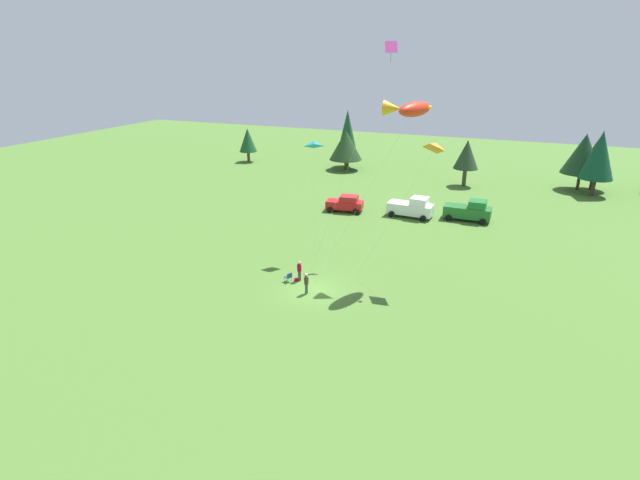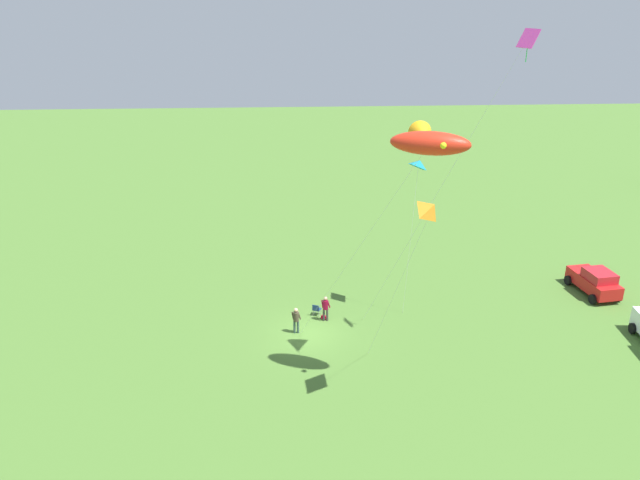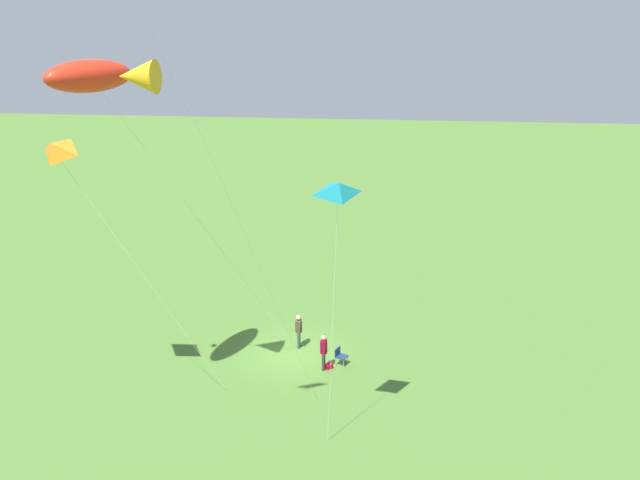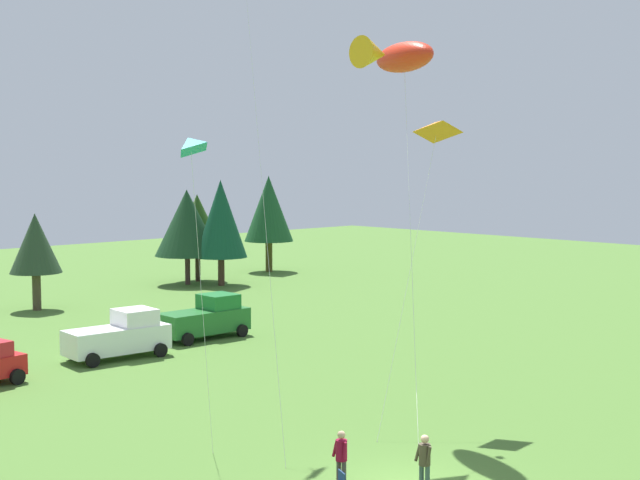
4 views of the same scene
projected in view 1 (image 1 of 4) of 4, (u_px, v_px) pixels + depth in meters
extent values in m
plane|color=#49722D|center=(312.00, 290.00, 38.90)|extent=(160.00, 160.00, 0.00)
cylinder|color=#38504B|center=(306.00, 289.00, 38.08)|extent=(0.14, 0.14, 0.85)
cylinder|color=#38504B|center=(307.00, 288.00, 38.27)|extent=(0.14, 0.14, 0.85)
cylinder|color=#423929|center=(306.00, 280.00, 37.92)|extent=(0.34, 0.34, 0.62)
sphere|color=tan|center=(306.00, 275.00, 37.75)|extent=(0.24, 0.24, 0.24)
cylinder|color=#423929|center=(305.00, 281.00, 37.75)|extent=(0.09, 0.18, 0.56)
cylinder|color=#423929|center=(307.00, 279.00, 38.10)|extent=(0.09, 0.24, 0.55)
cube|color=navy|center=(288.00, 277.00, 40.20)|extent=(0.63, 0.63, 0.04)
cube|color=navy|center=(290.00, 276.00, 39.98)|extent=(0.23, 0.46, 0.40)
cylinder|color=#A5A8AD|center=(284.00, 279.00, 40.28)|extent=(0.03, 0.03, 0.42)
cylinder|color=#A5A8AD|center=(288.00, 278.00, 40.55)|extent=(0.03, 0.03, 0.42)
cylinder|color=#A5A8AD|center=(288.00, 281.00, 39.99)|extent=(0.03, 0.03, 0.42)
cylinder|color=#A5A8AD|center=(292.00, 279.00, 40.27)|extent=(0.03, 0.03, 0.42)
cylinder|color=#393433|center=(299.00, 277.00, 40.27)|extent=(0.14, 0.14, 0.85)
cylinder|color=#393433|center=(300.00, 276.00, 40.45)|extent=(0.14, 0.14, 0.85)
cylinder|color=maroon|center=(299.00, 268.00, 40.10)|extent=(0.35, 0.35, 0.62)
sphere|color=tan|center=(299.00, 262.00, 39.94)|extent=(0.24, 0.24, 0.24)
cylinder|color=maroon|center=(298.00, 268.00, 39.94)|extent=(0.10, 0.16, 0.56)
cylinder|color=maroon|center=(300.00, 266.00, 40.28)|extent=(0.10, 0.25, 0.55)
cube|color=#B90925|center=(296.00, 280.00, 40.48)|extent=(0.38, 0.38, 0.22)
cube|color=red|center=(345.00, 205.00, 57.88)|extent=(4.41, 2.38, 0.90)
cube|color=red|center=(349.00, 199.00, 57.49)|extent=(2.21, 1.92, 0.65)
cylinder|color=black|center=(359.00, 207.00, 58.59)|extent=(0.70, 0.31, 0.68)
cylinder|color=black|center=(356.00, 212.00, 56.80)|extent=(0.70, 0.31, 0.68)
cylinder|color=black|center=(334.00, 205.00, 59.28)|extent=(0.70, 0.31, 0.68)
cylinder|color=black|center=(330.00, 210.00, 57.49)|extent=(0.70, 0.31, 0.68)
cube|color=white|center=(410.00, 209.00, 55.93)|extent=(5.13, 2.34, 1.20)
cube|color=white|center=(420.00, 201.00, 55.16)|extent=(1.92, 1.96, 0.80)
cylinder|color=black|center=(428.00, 213.00, 56.31)|extent=(0.69, 0.27, 0.68)
cylinder|color=black|center=(423.00, 219.00, 54.48)|extent=(0.69, 0.27, 0.68)
cylinder|color=black|center=(397.00, 209.00, 57.80)|extent=(0.69, 0.27, 0.68)
cylinder|color=black|center=(391.00, 214.00, 55.97)|extent=(0.69, 0.27, 0.68)
cube|color=#226929|center=(467.00, 212.00, 54.78)|extent=(5.03, 2.06, 1.20)
cube|color=#1B6F2C|center=(478.00, 204.00, 54.07)|extent=(1.82, 1.86, 0.80)
cylinder|color=black|center=(485.00, 216.00, 55.28)|extent=(0.68, 0.23, 0.68)
cylinder|color=black|center=(483.00, 222.00, 53.40)|extent=(0.68, 0.23, 0.68)
cylinder|color=black|center=(452.00, 212.00, 56.59)|extent=(0.68, 0.23, 0.68)
cylinder|color=black|center=(448.00, 218.00, 54.71)|extent=(0.68, 0.23, 0.68)
cylinder|color=brown|center=(249.00, 157.00, 83.94)|extent=(0.47, 0.47, 1.73)
cone|color=#184C27|center=(248.00, 140.00, 82.96)|extent=(2.92, 2.92, 3.85)
cylinder|color=#51351A|center=(347.00, 158.00, 80.49)|extent=(0.59, 0.59, 2.56)
cone|color=#1C4729|center=(347.00, 130.00, 78.90)|extent=(3.01, 3.01, 6.41)
cylinder|color=brown|center=(346.00, 165.00, 78.21)|extent=(0.41, 0.41, 1.63)
cone|color=#1F3C1D|center=(346.00, 145.00, 77.12)|extent=(5.08, 5.08, 4.54)
cylinder|color=#483E2C|center=(464.00, 177.00, 68.65)|extent=(0.55, 0.55, 2.44)
cone|color=#253C25|center=(467.00, 154.00, 67.52)|extent=(3.33, 3.33, 3.89)
cylinder|color=#432E2A|center=(578.00, 182.00, 66.62)|extent=(0.40, 0.40, 2.30)
cone|color=#17391F|center=(584.00, 154.00, 65.28)|extent=(5.09, 5.09, 5.23)
cylinder|color=#452E23|center=(593.00, 187.00, 64.07)|extent=(0.52, 0.52, 2.23)
cone|color=#0F422A|center=(599.00, 155.00, 62.60)|extent=(4.11, 4.11, 6.08)
cylinder|color=#432F22|center=(592.00, 180.00, 66.82)|extent=(0.42, 0.42, 2.54)
cone|color=#274917|center=(597.00, 154.00, 65.56)|extent=(4.25, 4.25, 4.55)
ellipsoid|color=red|center=(415.00, 109.00, 36.78)|extent=(2.54, 3.98, 1.15)
cone|color=#F1AA18|center=(392.00, 108.00, 37.37)|extent=(1.31, 1.17, 1.17)
sphere|color=yellow|center=(430.00, 107.00, 36.68)|extent=(0.29, 0.29, 0.29)
cylinder|color=silver|center=(361.00, 203.00, 37.64)|extent=(6.06, 6.01, 13.47)
cylinder|color=#4C3823|center=(309.00, 293.00, 38.50)|extent=(0.04, 0.04, 0.01)
pyramid|color=teal|center=(314.00, 144.00, 42.39)|extent=(1.55, 1.38, 0.75)
cylinder|color=silver|center=(315.00, 203.00, 43.83)|extent=(0.37, 0.54, 9.91)
cylinder|color=#4C3823|center=(316.00, 257.00, 45.29)|extent=(0.04, 0.04, 0.01)
pyramid|color=orange|center=(437.00, 146.00, 37.04)|extent=(1.82, 1.63, 1.00)
cylinder|color=silver|center=(393.00, 217.00, 39.03)|extent=(5.32, 1.84, 10.65)
cylinder|color=#4C3823|center=(356.00, 278.00, 41.07)|extent=(0.04, 0.04, 0.01)
cube|color=#D13DA2|center=(391.00, 47.00, 41.06)|extent=(1.16, 0.93, 0.90)
cylinder|color=green|center=(391.00, 55.00, 41.28)|extent=(0.04, 0.04, 1.02)
cylinder|color=silver|center=(351.00, 160.00, 41.85)|extent=(4.21, 7.20, 17.82)
cylinder|color=#4C3823|center=(312.00, 269.00, 42.64)|extent=(0.04, 0.04, 0.01)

